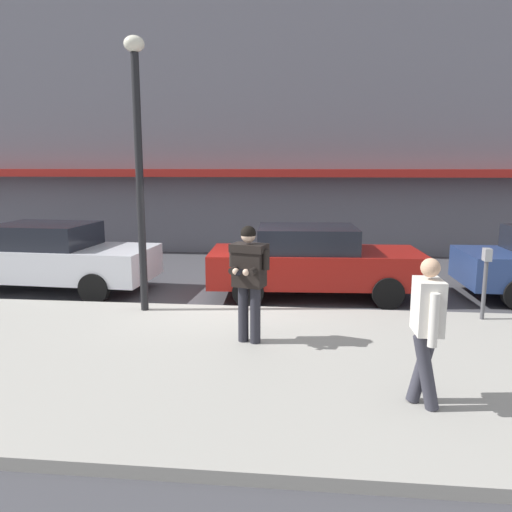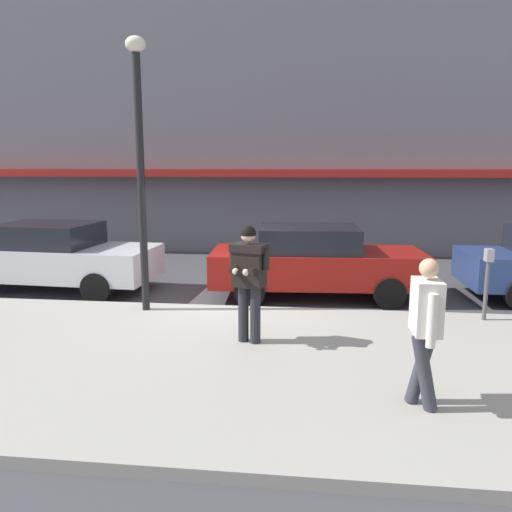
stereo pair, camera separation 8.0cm
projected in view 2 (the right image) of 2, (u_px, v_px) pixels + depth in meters
ground_plane at (229, 309)px, 9.92m from camera, size 80.00×80.00×0.00m
sidewalk at (266, 364)px, 7.01m from camera, size 32.00×5.30×0.14m
curb_paint_line at (280, 310)px, 9.86m from camera, size 28.00×0.12×0.01m
storefront_facade at (299, 12)px, 16.71m from camera, size 28.00×4.70×15.82m
parked_sedan_near at (55, 256)px, 11.35m from camera, size 4.60×2.13×1.54m
parked_sedan_mid at (315, 261)px, 10.75m from camera, size 4.60×2.12×1.54m
man_texting_on_phone at (249, 271)px, 7.48m from camera, size 0.63×0.64×1.81m
pedestrian_in_light_coat at (426, 324)px, 5.46m from camera, size 0.33×0.60×1.70m
street_lamp_post at (140, 147)px, 8.90m from camera, size 0.36×0.36×4.88m
parking_meter at (487, 274)px, 8.64m from camera, size 0.12×0.18×1.27m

